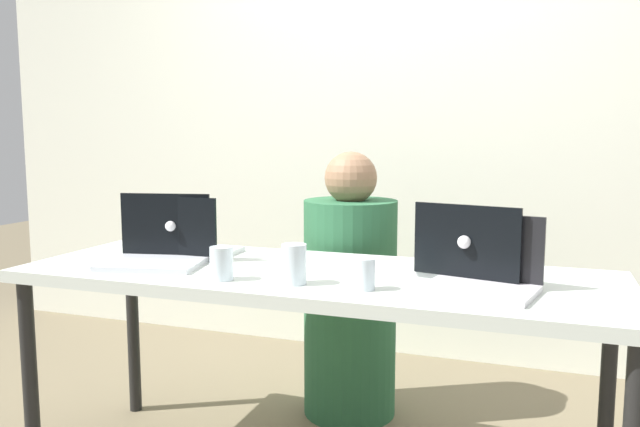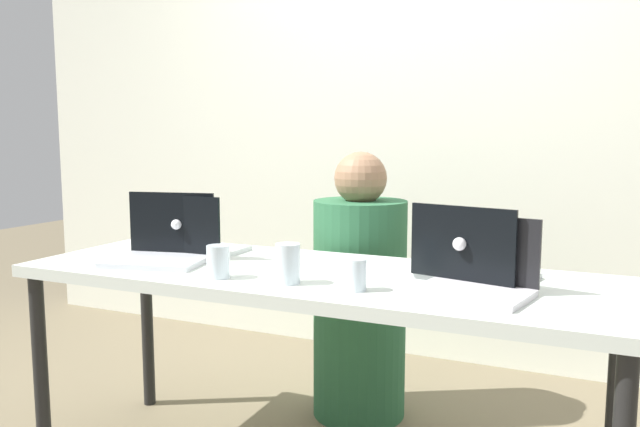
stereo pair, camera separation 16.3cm
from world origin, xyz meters
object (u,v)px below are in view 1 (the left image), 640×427
object	(u,v)px
person_at_center	(350,299)
laptop_back_right	(474,262)
water_glass_right	(365,276)
laptop_back_left	(184,242)
water_glass_center	(294,267)
laptop_front_left	(157,249)
laptop_front_right	(483,274)
water_glass_left	(222,266)

from	to	relation	value
person_at_center	laptop_back_right	bearing A→B (deg)	151.57
laptop_back_right	water_glass_right	size ratio (longest dim) A/B	4.08
laptop_back_left	water_glass_center	distance (m)	0.61
laptop_front_left	laptop_front_right	bearing A→B (deg)	-12.05
water_glass_center	water_glass_right	distance (m)	0.21
water_glass_center	water_glass_left	bearing A→B (deg)	-174.02
laptop_back_right	water_glass_left	bearing A→B (deg)	34.07
water_glass_right	laptop_back_right	bearing A→B (deg)	41.84
laptop_front_right	water_glass_left	bearing A→B (deg)	-158.00
water_glass_right	water_glass_left	xyz separation A→B (m)	(-0.44, -0.03, 0.00)
laptop_back_right	laptop_back_left	size ratio (longest dim) A/B	1.07
person_at_center	water_glass_right	size ratio (longest dim) A/B	12.24
person_at_center	water_glass_right	xyz separation A→B (m)	(0.27, -0.76, 0.28)
water_glass_right	water_glass_left	world-z (taller)	water_glass_left
person_at_center	laptop_front_right	bearing A→B (deg)	146.61
person_at_center	laptop_front_right	world-z (taller)	person_at_center
water_glass_right	person_at_center	bearing A→B (deg)	109.61
water_glass_center	water_glass_right	bearing A→B (deg)	0.79
water_glass_center	water_glass_right	size ratio (longest dim) A/B	1.32
person_at_center	water_glass_center	world-z (taller)	person_at_center
person_at_center	water_glass_center	size ratio (longest dim) A/B	9.28
laptop_back_right	water_glass_center	bearing A→B (deg)	40.21
laptop_back_left	water_glass_center	world-z (taller)	laptop_back_left
water_glass_center	water_glass_right	xyz separation A→B (m)	(0.21, 0.00, -0.01)
laptop_back_left	water_glass_left	distance (m)	0.44
person_at_center	laptop_back_left	distance (m)	0.75
laptop_front_left	laptop_back_left	xyz separation A→B (m)	(0.01, 0.16, -0.00)
laptop_back_left	laptop_back_right	bearing A→B (deg)	177.65
person_at_center	laptop_front_left	distance (m)	0.86
laptop_front_left	water_glass_center	bearing A→B (deg)	-23.62
water_glass_center	laptop_front_right	bearing A→B (deg)	11.69
laptop_front_left	water_glass_left	size ratio (longest dim) A/B	3.60
laptop_back_left	water_glass_right	xyz separation A→B (m)	(0.76, -0.27, -0.01)
laptop_back_right	laptop_front_right	bearing A→B (deg)	119.20
water_glass_center	person_at_center	bearing A→B (deg)	94.19
laptop_back_left	water_glass_left	size ratio (longest dim) A/B	3.39
laptop_front_right	water_glass_right	size ratio (longest dim) A/B	3.74
water_glass_center	water_glass_left	xyz separation A→B (m)	(-0.23, -0.02, -0.01)
person_at_center	laptop_front_left	bearing A→B (deg)	67.09
person_at_center	laptop_front_left	xyz separation A→B (m)	(-0.49, -0.65, 0.29)
laptop_front_left	water_glass_left	bearing A→B (deg)	-35.16
person_at_center	laptop_front_right	xyz separation A→B (m)	(0.59, -0.65, 0.29)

